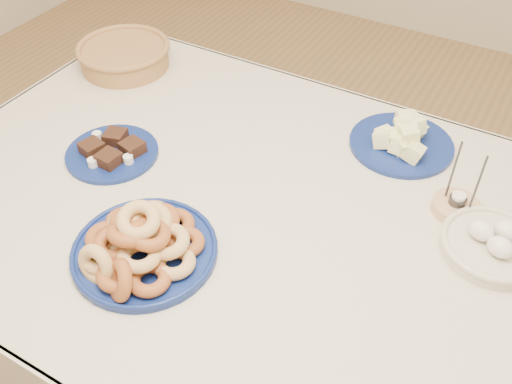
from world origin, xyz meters
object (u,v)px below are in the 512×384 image
egg_bowl (493,244)px  wicker_basket (124,55)px  dining_table (266,243)px  melon_plate (402,139)px  brownie_plate (112,151)px  candle_holder (456,205)px  donut_platter (141,245)px

egg_bowl → wicker_basket: bearing=169.7°
dining_table → wicker_basket: (-0.68, 0.34, 0.15)m
egg_bowl → dining_table: bearing=-164.6°
melon_plate → brownie_plate: bearing=-147.5°
melon_plate → brownie_plate: size_ratio=1.37×
dining_table → egg_bowl: 0.50m
melon_plate → candle_holder: 0.25m
dining_table → egg_bowl: (0.47, 0.13, 0.13)m
dining_table → wicker_basket: bearing=153.8°
donut_platter → wicker_basket: donut_platter is taller
dining_table → donut_platter: 0.33m
dining_table → candle_holder: (0.37, 0.21, 0.12)m
donut_platter → egg_bowl: 0.73m
melon_plate → egg_bowl: melon_plate is taller
donut_platter → melon_plate: bearing=61.1°
brownie_plate → candle_holder: 0.84m
wicker_basket → candle_holder: (1.05, -0.12, -0.02)m
dining_table → candle_holder: bearing=30.2°
wicker_basket → egg_bowl: wicker_basket is taller
wicker_basket → egg_bowl: bearing=-10.3°
dining_table → candle_holder: 0.44m
wicker_basket → egg_bowl: (1.15, -0.21, -0.02)m
melon_plate → wicker_basket: melon_plate is taller
brownie_plate → egg_bowl: (0.90, 0.15, 0.01)m
dining_table → melon_plate: bearing=63.9°
donut_platter → candle_holder: bearing=41.1°
melon_plate → egg_bowl: 0.38m
donut_platter → brownie_plate: 0.36m
melon_plate → candle_holder: bearing=-41.3°
donut_platter → wicker_basket: size_ratio=1.26×
dining_table → donut_platter: size_ratio=4.62×
melon_plate → dining_table: bearing=-116.1°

